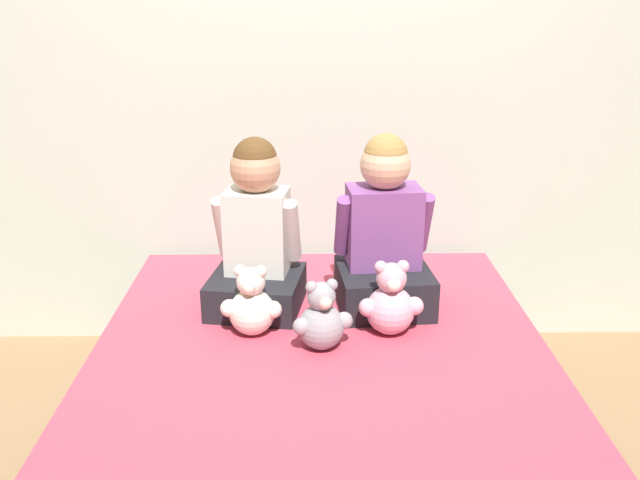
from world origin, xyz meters
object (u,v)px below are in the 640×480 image
child_on_left (256,236)px  bed (322,435)px  child_on_right (384,236)px  teddy_bear_held_by_left_child (252,305)px  teddy_bear_held_by_right_child (391,303)px  teddy_bear_between_children (322,320)px

child_on_left → bed: bearing=-56.6°
child_on_right → teddy_bear_held_by_left_child: bearing=-159.1°
teddy_bear_held_by_left_child → teddy_bear_held_by_right_child: bearing=4.7°
child_on_left → teddy_bear_held_by_left_child: bearing=-82.2°
bed → teddy_bear_between_children: size_ratio=8.55×
teddy_bear_held_by_right_child → teddy_bear_between_children: teddy_bear_held_by_right_child is taller
teddy_bear_held_by_left_child → teddy_bear_between_children: (0.23, -0.10, -0.00)m
child_on_right → teddy_bear_between_children: size_ratio=2.67×
bed → child_on_right: 0.73m
child_on_left → teddy_bear_held_by_left_child: 0.28m
child_on_left → teddy_bear_held_by_left_child: (-0.00, -0.23, -0.16)m
teddy_bear_held_by_right_child → child_on_right: bearing=87.2°
teddy_bear_held_by_right_child → teddy_bear_between_children: 0.25m
child_on_left → child_on_right: 0.46m
teddy_bear_held_by_left_child → teddy_bear_held_by_right_child: (0.46, -0.00, 0.01)m
teddy_bear_held_by_right_child → child_on_left: bearing=150.1°
child_on_right → teddy_bear_held_by_left_child: (-0.46, -0.23, -0.16)m
child_on_right → teddy_bear_held_by_right_child: child_on_right is taller
teddy_bear_held_by_right_child → bed: bearing=-134.6°
bed → teddy_bear_held_by_right_child: size_ratio=7.76×
child_on_right → teddy_bear_held_by_left_child: size_ratio=2.56×
bed → teddy_bear_held_by_left_child: 0.48m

